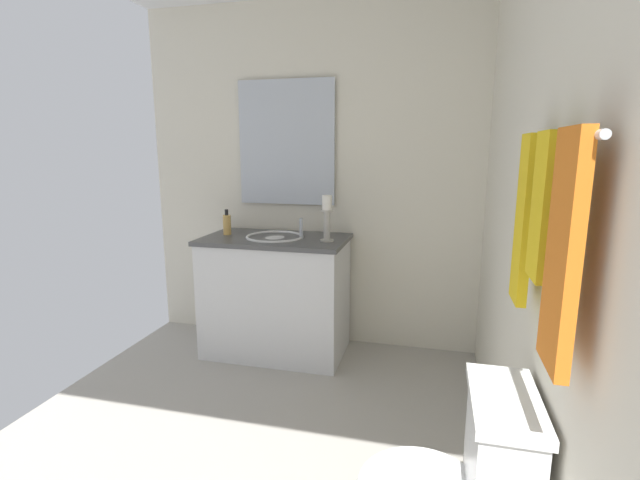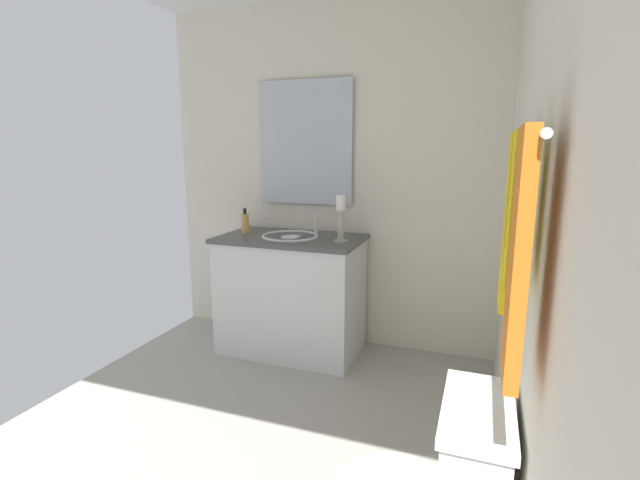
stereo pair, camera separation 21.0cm
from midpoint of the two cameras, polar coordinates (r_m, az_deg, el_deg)
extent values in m
cube|color=#B2ADA3|center=(2.46, -8.72, -24.81)|extent=(2.96, 2.48, 0.02)
cube|color=silver|center=(1.76, 28.09, 3.13)|extent=(2.96, 0.04, 2.45)
cube|color=silver|center=(3.36, 2.90, 7.72)|extent=(0.04, 2.48, 2.45)
cube|color=silver|center=(3.27, -1.76, -7.06)|extent=(0.55, 0.96, 0.81)
cube|color=#4C4C4C|center=(3.17, -1.81, 0.14)|extent=(0.58, 0.99, 0.03)
sphere|color=black|center=(3.55, -8.60, -5.04)|extent=(0.02, 0.02, 0.02)
sphere|color=black|center=(3.39, -10.21, -5.90)|extent=(0.02, 0.02, 0.02)
ellipsoid|color=white|center=(3.17, -1.80, -0.47)|extent=(0.38, 0.30, 0.11)
torus|color=white|center=(3.16, -1.81, 0.48)|extent=(0.40, 0.40, 0.02)
cylinder|color=silver|center=(3.09, 1.46, 1.46)|extent=(0.02, 0.02, 0.14)
cube|color=silver|center=(3.37, -0.07, 12.03)|extent=(0.02, 0.71, 0.88)
cylinder|color=#B7B2A5|center=(3.00, 4.62, -0.11)|extent=(0.09, 0.09, 0.01)
cylinder|color=#B7B2A5|center=(2.98, 4.65, 1.64)|extent=(0.04, 0.04, 0.20)
cylinder|color=#B7B2A5|center=(2.97, 4.68, 3.64)|extent=(0.08, 0.08, 0.01)
cylinder|color=white|center=(2.96, 4.69, 4.66)|extent=(0.06, 0.06, 0.09)
cylinder|color=#E5B259|center=(3.32, -7.54, 2.05)|extent=(0.06, 0.06, 0.14)
cylinder|color=black|center=(3.30, -7.58, 3.59)|extent=(0.02, 0.02, 0.04)
cube|color=white|center=(1.52, 22.89, -24.83)|extent=(0.36, 0.17, 0.32)
cube|color=white|center=(1.42, 23.46, -19.09)|extent=(0.38, 0.19, 0.03)
cylinder|color=silver|center=(1.27, 29.24, 11.08)|extent=(0.70, 0.02, 0.02)
cube|color=yellow|center=(1.51, 26.35, 1.87)|extent=(0.15, 0.03, 0.53)
cube|color=yellow|center=(1.27, 27.70, 3.37)|extent=(0.14, 0.03, 0.39)
cube|color=orange|center=(1.06, 28.93, -1.99)|extent=(0.18, 0.03, 0.53)
camera|label=1|loc=(0.11, -87.12, 0.57)|focal=25.63mm
camera|label=2|loc=(0.11, 92.88, -0.57)|focal=25.63mm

